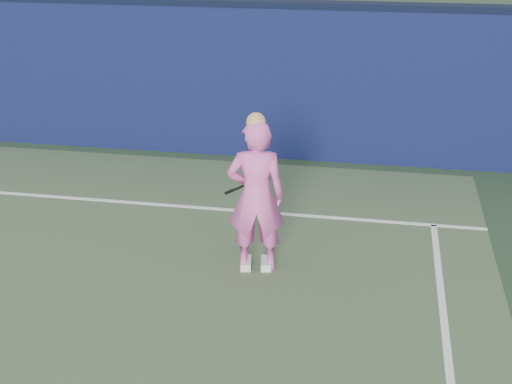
# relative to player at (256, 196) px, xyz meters

# --- Properties ---
(backstop_wall) EXTENTS (24.00, 0.40, 2.50)m
(backstop_wall) POSITION_rel_player_xyz_m (-2.65, 4.09, 0.32)
(backstop_wall) COLOR #0D143C
(backstop_wall) RESTS_ON ground
(wall_cap) EXTENTS (24.00, 0.42, 0.10)m
(wall_cap) POSITION_rel_player_xyz_m (-2.65, 4.09, 1.62)
(wall_cap) COLOR black
(wall_cap) RESTS_ON backstop_wall
(player) EXTENTS (0.73, 0.54, 1.92)m
(player) POSITION_rel_player_xyz_m (0.00, 0.00, 0.00)
(player) COLOR #FA61BC
(player) RESTS_ON ground
(racket) EXTENTS (0.52, 0.36, 0.32)m
(racket) POSITION_rel_player_xyz_m (-0.08, 0.49, -0.01)
(racket) COLOR black
(racket) RESTS_ON ground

